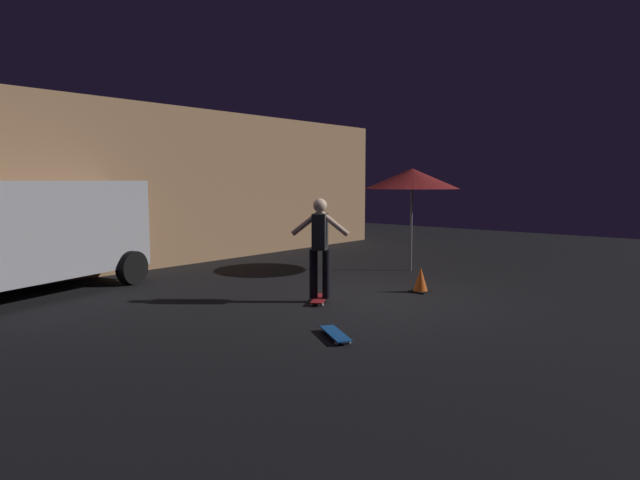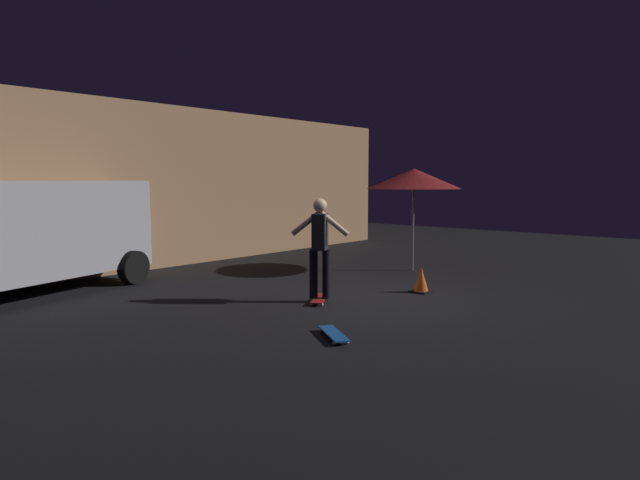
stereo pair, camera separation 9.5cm
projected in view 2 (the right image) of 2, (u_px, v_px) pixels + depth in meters
name	position (u px, v px, depth m)	size (l,w,h in m)	color
ground_plane	(370.00, 299.00, 9.52)	(28.00, 28.00, 0.00)	black
low_building	(160.00, 186.00, 15.20)	(13.48, 4.38, 3.78)	#AD7F56
parked_van	(15.00, 231.00, 9.68)	(4.92, 3.13, 2.03)	#B2B2B7
patio_umbrella	(414.00, 179.00, 12.33)	(2.10, 2.10, 2.30)	slate
skateboard_ridden	(320.00, 299.00, 9.29)	(0.77, 0.57, 0.07)	#AD1E23
skateboard_spare	(334.00, 334.00, 7.17)	(0.60, 0.76, 0.07)	#1959B2
skater	(320.00, 241.00, 9.18)	(0.58, 0.89, 1.67)	black
traffic_cone	(421.00, 281.00, 10.08)	(0.34, 0.34, 0.46)	black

